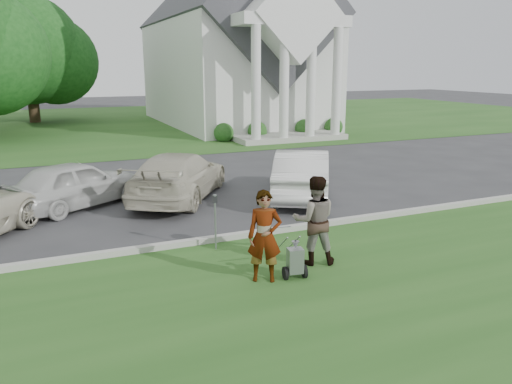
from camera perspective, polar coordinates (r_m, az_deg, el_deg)
ground at (r=11.36m, az=-3.08°, el=-6.51°), size 120.00×120.00×0.00m
grass_strip at (r=8.84m, az=3.86°, el=-12.81°), size 80.00×7.00×0.01m
church_lawn at (r=37.38m, az=-17.73°, el=7.41°), size 80.00×30.00×0.01m
curb at (r=11.82m, az=-4.01°, el=-5.29°), size 80.00×0.18×0.15m
church at (r=35.48m, az=-2.51°, el=17.33°), size 9.19×19.00×24.10m
tree_back at (r=39.98m, az=-24.61°, el=14.01°), size 9.61×7.60×8.89m
striping_cart at (r=9.74m, az=4.47°, el=-7.90°), size 0.50×0.94×0.83m
person_left at (r=9.43m, az=0.99°, el=-5.18°), size 0.77×0.66×1.77m
person_right at (r=10.32m, az=6.68°, el=-3.29°), size 1.09×0.97×1.86m
parking_meter_near at (r=11.07m, az=-4.69°, el=-2.69°), size 0.09×0.08×1.28m
car_b at (r=15.37m, az=-19.92°, el=0.88°), size 4.33×3.53×1.39m
car_c at (r=15.58m, az=-8.83°, el=1.86°), size 4.42×5.29×1.45m
car_d at (r=15.66m, az=5.27°, el=2.13°), size 3.67×4.73×1.50m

